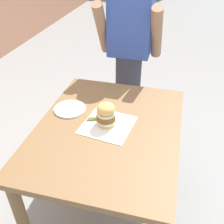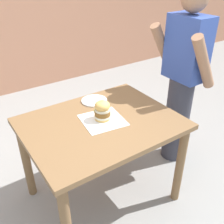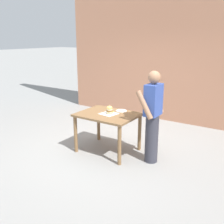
{
  "view_description": "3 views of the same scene",
  "coord_description": "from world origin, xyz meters",
  "views": [
    {
      "loc": [
        0.35,
        -1.26,
        1.81
      ],
      "look_at": [
        0.0,
        0.1,
        0.84
      ],
      "focal_mm": 42.0,
      "sensor_mm": 36.0,
      "label": 1
    },
    {
      "loc": [
        1.42,
        -0.87,
        1.86
      ],
      "look_at": [
        0.0,
        0.1,
        0.84
      ],
      "focal_mm": 42.0,
      "sensor_mm": 36.0,
      "label": 2
    },
    {
      "loc": [
        4.08,
        2.78,
        2.25
      ],
      "look_at": [
        0.0,
        0.1,
        0.84
      ],
      "focal_mm": 42.0,
      "sensor_mm": 36.0,
      "label": 3
    }
  ],
  "objects": [
    {
      "name": "ground_plane",
      "position": [
        0.0,
        0.0,
        0.0
      ],
      "size": [
        80.0,
        80.0,
        0.0
      ],
      "primitive_type": "plane",
      "color": "gray"
    },
    {
      "name": "patio_table",
      "position": [
        0.0,
        0.0,
        0.67
      ],
      "size": [
        0.9,
        1.15,
        0.79
      ],
      "color": "brown",
      "rests_on": "ground"
    },
    {
      "name": "serving_paper",
      "position": [
        -0.01,
        0.02,
        0.79
      ],
      "size": [
        0.35,
        0.35,
        0.0
      ],
      "primitive_type": "cube",
      "rotation": [
        0.0,
        0.0,
        -0.14
      ],
      "color": "white",
      "rests_on": "patio_table"
    },
    {
      "name": "sandwich",
      "position": [
        -0.02,
        0.03,
        0.87
      ],
      "size": [
        0.12,
        0.12,
        0.19
      ],
      "color": "#E5B25B",
      "rests_on": "serving_paper"
    },
    {
      "name": "pickle_spear",
      "position": [
        -0.1,
        0.05,
        0.81
      ],
      "size": [
        0.1,
        0.06,
        0.02
      ],
      "primitive_type": "cylinder",
      "rotation": [
        0.0,
        1.57,
        0.36
      ],
      "color": "#8EA83D",
      "rests_on": "serving_paper"
    },
    {
      "name": "side_plate_with_forks",
      "position": [
        -0.31,
        0.12,
        0.8
      ],
      "size": [
        0.22,
        0.22,
        0.02
      ],
      "color": "white",
      "rests_on": "patio_table"
    },
    {
      "name": "diner_across_table",
      "position": [
        -0.05,
        0.93,
        0.88
      ],
      "size": [
        0.55,
        0.35,
        1.69
      ],
      "color": "#33333D",
      "rests_on": "ground"
    }
  ]
}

